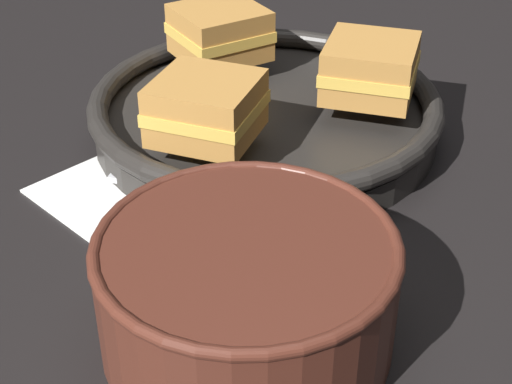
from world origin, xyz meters
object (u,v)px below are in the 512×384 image
spoon (235,195)px  sandwich_near_left (206,108)px  sandwich_near_right (370,68)px  skillet (265,113)px  sandwich_far_left (220,32)px  soup_bowl (247,286)px

spoon → sandwich_near_left: 0.07m
sandwich_near_right → skillet: bearing=-132.6°
spoon → sandwich_far_left: 0.20m
soup_bowl → skillet: size_ratio=0.58×
spoon → sandwich_near_right: size_ratio=1.25×
spoon → sandwich_near_left: size_ratio=1.27×
sandwich_far_left → sandwich_near_left: bearing=-42.6°
sandwich_near_left → sandwich_near_right: (0.03, 0.15, 0.00)m
spoon → skillet: size_ratio=0.43×
sandwich_near_left → sandwich_near_right: bearing=77.4°
spoon → sandwich_far_left: sandwich_far_left is taller
sandwich_near_left → sandwich_near_right: same height
skillet → sandwich_far_left: (-0.09, 0.02, 0.04)m
sandwich_near_right → sandwich_far_left: same height
soup_bowl → spoon: bearing=143.2°
sandwich_near_left → sandwich_far_left: 0.15m
sandwich_near_right → sandwich_far_left: (-0.14, -0.05, 0.00)m
spoon → skillet: skillet is taller
sandwich_far_left → soup_bowl: bearing=-36.1°
skillet → sandwich_far_left: 0.10m
skillet → sandwich_near_right: (0.06, 0.06, 0.04)m
soup_bowl → spoon: soup_bowl is taller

